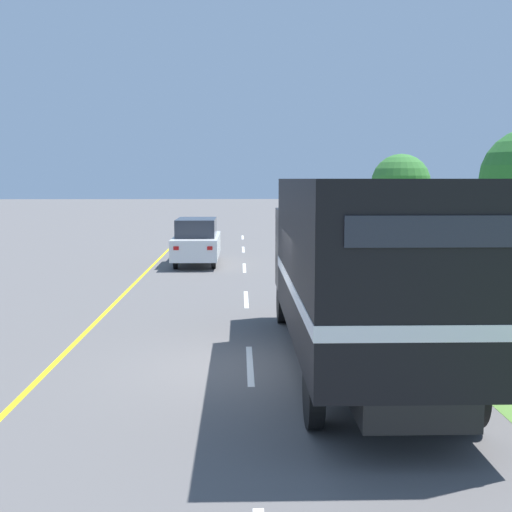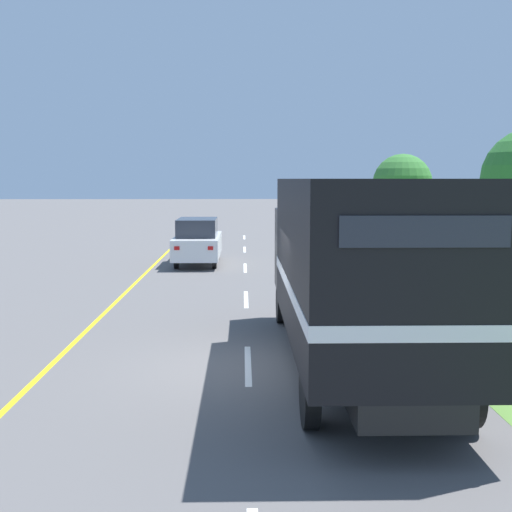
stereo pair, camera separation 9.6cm
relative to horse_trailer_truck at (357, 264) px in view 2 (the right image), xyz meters
name	(u,v)px [view 2 (the right image)]	position (x,y,z in m)	size (l,w,h in m)	color
ground_plane	(248,367)	(-1.95, 0.27, -1.96)	(200.00, 200.00, 0.00)	#5B5959
edge_line_yellow	(137,281)	(-5.65, 10.39, -1.96)	(0.12, 53.33, 0.01)	yellow
centre_dash_near	(248,365)	(-1.95, 0.44, -1.96)	(0.12, 2.60, 0.01)	white
centre_dash_mid_a	(246,299)	(-1.95, 7.04, -1.96)	(0.12, 2.60, 0.01)	white
centre_dash_mid_b	(245,268)	(-1.95, 13.64, -1.96)	(0.12, 2.60, 0.01)	white
centre_dash_far	(245,249)	(-1.95, 20.24, -1.96)	(0.12, 2.60, 0.01)	white
centre_dash_farthest	(244,237)	(-1.95, 26.84, -1.96)	(0.12, 2.60, 0.01)	white
horse_trailer_truck	(357,264)	(0.00, 0.00, 0.00)	(2.60, 8.91, 3.48)	black
lead_car_white	(198,241)	(-3.88, 14.86, -1.01)	(1.80, 4.57, 1.88)	black
highway_sign	(424,240)	(3.76, 8.99, -0.42)	(2.31, 0.09, 2.63)	#9E9EA3
roadside_tree_mid	(402,184)	(6.05, 21.22, 1.25)	(2.98, 2.98, 4.74)	#4C3823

